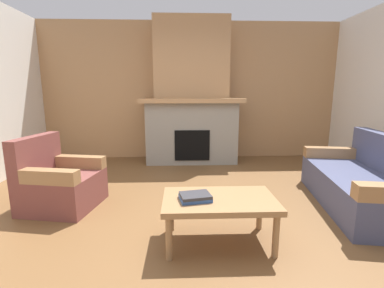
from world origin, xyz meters
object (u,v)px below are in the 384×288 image
Objects in this scene: fireplace at (191,101)px; couch at (364,184)px; armchair at (59,183)px; coffee_table at (219,204)px.

couch is at bearing -49.49° from fireplace.
fireplace is 2.85m from armchair.
couch reaches higher than coffee_table.
couch and armchair have the same top height.
fireplace is 3.06× the size of armchair.
coffee_table is (0.14, -3.03, -0.79)m from fireplace.
coffee_table is (-1.83, -0.73, 0.09)m from couch.
couch is at bearing -2.27° from armchair.
fireplace is 3.13m from coffee_table.
couch is (1.97, -2.30, -0.88)m from fireplace.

